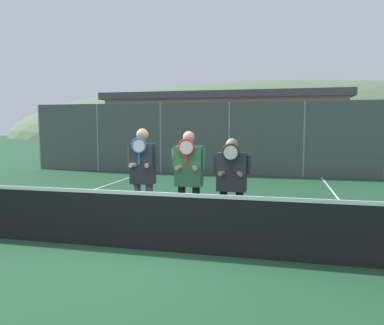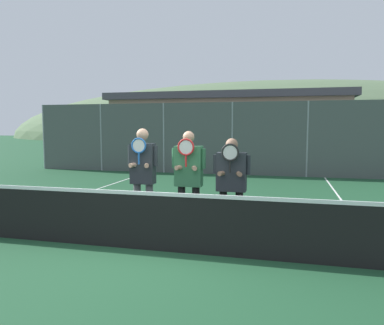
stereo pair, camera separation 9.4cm
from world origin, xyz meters
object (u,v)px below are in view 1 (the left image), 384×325
car_center (340,149)px  player_center_right (232,179)px  player_leftmost (143,173)px  car_left_of_center (229,149)px  car_far_left (132,147)px  player_center_left (189,175)px

car_center → player_center_right: bearing=-107.0°
player_leftmost → car_left_of_center: 10.71m
player_leftmost → car_left_of_center: size_ratio=0.46×
car_left_of_center → player_center_right: bearing=-82.1°
player_leftmost → player_center_right: player_leftmost is taller
car_far_left → car_center: car_center is taller
car_far_left → player_leftmost: bearing=-66.7°
player_center_left → player_center_right: size_ratio=1.07×
player_center_right → car_far_left: size_ratio=0.36×
car_far_left → car_left_of_center: car_far_left is taller
player_leftmost → car_left_of_center: (0.08, 10.71, -0.20)m
player_leftmost → player_center_right: size_ratio=1.09×
car_center → car_far_left: bearing=176.9°
player_leftmost → car_far_left: (-4.75, 11.02, -0.19)m
player_leftmost → car_center: bearing=65.7°
player_leftmost → car_left_of_center: player_leftmost is taller
car_far_left → car_left_of_center: 4.83m
player_center_left → player_center_right: player_center_left is taller
car_far_left → player_center_right: bearing=-60.1°
player_center_right → car_left_of_center: 10.75m
player_leftmost → player_center_right: (1.55, 0.06, -0.08)m
player_leftmost → player_center_left: 0.82m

